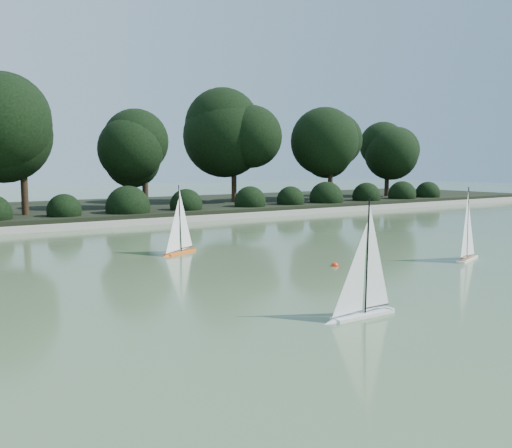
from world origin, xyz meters
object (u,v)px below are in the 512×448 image
object	(u,v)px
sailboat_white_a	(358,298)
sailboat_orange	(178,243)
race_buoy	(335,266)
sailboat_white_b	(469,248)

from	to	relation	value
sailboat_white_a	sailboat_orange	distance (m)	5.48
sailboat_orange	race_buoy	distance (m)	3.27
sailboat_white_b	sailboat_orange	xyz separation A→B (m)	(-4.24, 3.71, 0.00)
sailboat_orange	race_buoy	xyz separation A→B (m)	(1.69, -2.79, -0.23)
race_buoy	sailboat_white_b	bearing A→B (deg)	-19.75
race_buoy	sailboat_orange	bearing A→B (deg)	121.18
sailboat_white_b	sailboat_orange	distance (m)	5.63
sailboat_white_a	sailboat_white_b	distance (m)	4.96
sailboat_white_b	race_buoy	distance (m)	2.72
sailboat_orange	race_buoy	world-z (taller)	sailboat_orange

